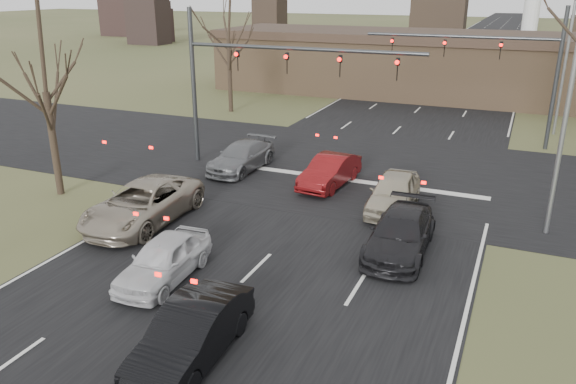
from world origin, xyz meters
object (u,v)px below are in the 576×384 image
object	(u,v)px
streetlight_right_far	(565,45)
car_black_hatch	(192,334)
streetlight_right_near	(565,88)
mast_arm_far	(505,59)
car_grey_ahead	(242,157)
mast_arm_near	(249,70)
car_white_sedan	(164,259)
car_silver_ahead	(394,192)
car_red_ahead	(330,171)
car_silver_suv	(143,204)
car_charcoal_sedan	(400,233)
building	(460,65)

from	to	relation	value
streetlight_right_far	car_black_hatch	bearing A→B (deg)	-106.62
streetlight_right_near	mast_arm_far	bearing A→B (deg)	101.47
mast_arm_far	car_grey_ahead	bearing A→B (deg)	-138.12
streetlight_right_far	mast_arm_far	bearing A→B (deg)	-128.11
car_black_hatch	streetlight_right_near	bearing A→B (deg)	52.74
mast_arm_near	car_white_sedan	bearing A→B (deg)	-76.58
car_white_sedan	car_grey_ahead	bearing A→B (deg)	101.89
streetlight_right_far	car_silver_ahead	bearing A→B (deg)	-110.46
streetlight_right_far	car_red_ahead	world-z (taller)	streetlight_right_far
streetlight_right_far	car_silver_suv	size ratio (longest dim) A/B	1.71
streetlight_right_near	mast_arm_near	bearing A→B (deg)	167.95
mast_arm_near	car_black_hatch	distance (m)	16.70
car_silver_suv	car_black_hatch	xyz separation A→B (m)	(6.56, -6.77, -0.08)
car_silver_suv	car_grey_ahead	world-z (taller)	car_silver_suv
mast_arm_far	car_silver_suv	distance (m)	22.29
mast_arm_far	car_charcoal_sedan	xyz separation A→B (m)	(-2.03, -16.84, -4.30)
building	mast_arm_far	xyz separation A→B (m)	(4.18, -15.00, 2.35)
mast_arm_near	car_charcoal_sedan	bearing A→B (deg)	-36.09
mast_arm_far	car_silver_ahead	size ratio (longest dim) A/B	2.41
streetlight_right_near	car_grey_ahead	world-z (taller)	streetlight_right_near
mast_arm_far	streetlight_right_near	world-z (taller)	streetlight_right_near
streetlight_right_near	car_charcoal_sedan	xyz separation A→B (m)	(-4.67, -3.84, -4.86)
streetlight_right_near	car_silver_ahead	xyz separation A→B (m)	(-5.82, 0.06, -4.80)
mast_arm_near	car_silver_ahead	bearing A→B (deg)	-19.66
car_charcoal_sedan	car_silver_ahead	bearing A→B (deg)	104.85
streetlight_right_near	car_charcoal_sedan	bearing A→B (deg)	-140.55
mast_arm_far	car_charcoal_sedan	size ratio (longest dim) A/B	2.24
mast_arm_near	car_silver_suv	bearing A→B (deg)	-94.65
car_white_sedan	car_silver_ahead	xyz separation A→B (m)	(5.41, 8.88, 0.08)
mast_arm_near	streetlight_right_far	xyz separation A→B (m)	(14.55, 14.00, 0.51)
mast_arm_near	car_charcoal_sedan	world-z (taller)	mast_arm_near
building	car_charcoal_sedan	world-z (taller)	building
building	car_white_sedan	xyz separation A→B (m)	(-4.41, -36.82, -1.96)
mast_arm_near	car_grey_ahead	xyz separation A→B (m)	(-0.30, -0.50, -4.37)
car_charcoal_sedan	car_grey_ahead	bearing A→B (deg)	145.14
streetlight_right_near	car_silver_suv	size ratio (longest dim) A/B	1.71
mast_arm_far	car_white_sedan	size ratio (longest dim) A/B	2.68
building	car_black_hatch	xyz separation A→B (m)	(-1.34, -40.01, -1.93)
car_white_sedan	car_red_ahead	xyz separation A→B (m)	(1.91, 10.74, 0.01)
car_silver_ahead	car_white_sedan	bearing A→B (deg)	-124.32
car_charcoal_sedan	car_grey_ahead	size ratio (longest dim) A/B	1.03
car_charcoal_sedan	car_silver_ahead	size ratio (longest dim) A/B	1.08
car_charcoal_sedan	car_silver_ahead	distance (m)	4.07
building	car_grey_ahead	distance (m)	26.66
car_silver_suv	car_silver_ahead	xyz separation A→B (m)	(8.90, 5.31, -0.03)
car_silver_suv	car_red_ahead	world-z (taller)	car_silver_suv
car_charcoal_sedan	mast_arm_far	bearing A→B (deg)	81.49
car_silver_suv	car_charcoal_sedan	world-z (taller)	car_silver_suv
car_black_hatch	car_charcoal_sedan	bearing A→B (deg)	63.78
streetlight_right_near	streetlight_right_far	distance (m)	17.01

